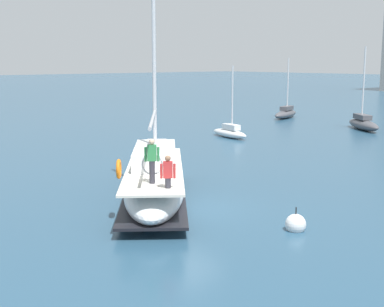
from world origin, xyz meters
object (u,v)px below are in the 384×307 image
(main_sailboat, at_px, (155,181))
(mooring_buoy, at_px, (296,224))
(moored_sloop_far, at_px, (363,123))
(moored_sloop_near, at_px, (286,113))
(moored_cutter_left, at_px, (230,132))

(main_sailboat, relative_size, mooring_buoy, 12.67)
(moored_sloop_far, xyz_separation_m, mooring_buoy, (13.03, -25.70, -0.34))
(moored_sloop_far, distance_m, mooring_buoy, 28.82)
(main_sailboat, distance_m, moored_sloop_far, 27.99)
(moored_sloop_near, bearing_deg, moored_cutter_left, -66.77)
(moored_cutter_left, height_order, mooring_buoy, moored_cutter_left)
(moored_sloop_far, height_order, mooring_buoy, moored_sloop_far)
(main_sailboat, distance_m, moored_sloop_near, 33.94)
(moored_sloop_far, relative_size, mooring_buoy, 7.18)
(moored_sloop_near, bearing_deg, main_sailboat, -59.89)
(moored_sloop_near, bearing_deg, mooring_buoy, -50.44)
(moored_sloop_far, bearing_deg, moored_cutter_left, -109.03)
(moored_sloop_near, xyz_separation_m, moored_sloop_far, (10.06, -2.25, 0.04))
(moored_sloop_near, xyz_separation_m, mooring_buoy, (23.09, -27.95, -0.30))
(mooring_buoy, bearing_deg, moored_sloop_far, 116.89)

